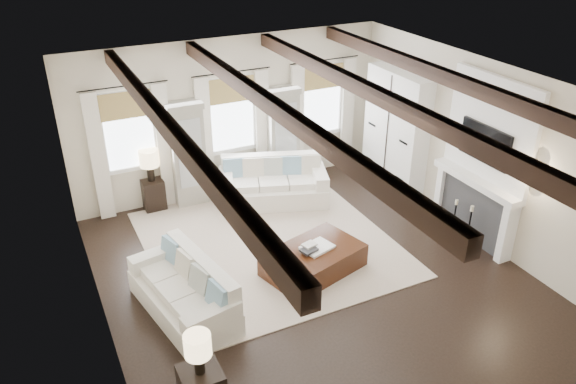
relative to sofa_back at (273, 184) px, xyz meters
name	(u,v)px	position (x,y,z in m)	size (l,w,h in m)	color
ground	(319,283)	(-0.49, -2.85, -0.37)	(7.50, 7.50, 0.00)	black
room_shell	(336,147)	(0.26, -1.96, 1.52)	(6.54, 7.54, 3.22)	beige
area_rug	(269,243)	(-0.74, -1.43, -0.36)	(4.13, 4.31, 0.02)	#BDAA98
sofa_back	(273,184)	(0.00, 0.00, 0.00)	(2.33, 1.63, 0.91)	white
sofa_left	(187,293)	(-2.59, -2.58, -0.03)	(1.25, 2.12, 0.85)	white
ottoman	(313,260)	(-0.43, -2.52, -0.16)	(1.59, 0.99, 0.42)	black
tray	(317,247)	(-0.35, -2.50, 0.07)	(0.50, 0.38, 0.04)	white
book_lower	(309,250)	(-0.54, -2.56, 0.11)	(0.26, 0.20, 0.04)	#262628
book_upper	(309,245)	(-0.48, -2.47, 0.14)	(0.22, 0.17, 0.03)	beige
lamp_front	(198,347)	(-2.95, -4.32, 0.51)	(0.33, 0.33, 0.56)	black
side_table_back	(153,194)	(-2.25, 0.76, -0.06)	(0.41, 0.41, 0.62)	black
lamp_back	(149,160)	(-2.25, 0.76, 0.69)	(0.37, 0.37, 0.64)	black
candlestick_near	(469,229)	(2.41, -3.03, -0.04)	(0.16, 0.16, 0.80)	black
candlestick_far	(454,221)	(2.41, -2.65, -0.07)	(0.15, 0.15, 0.73)	black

